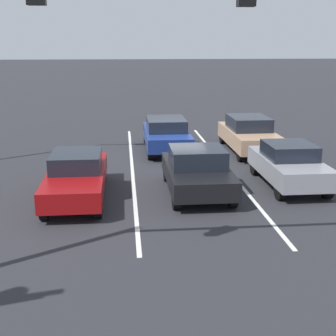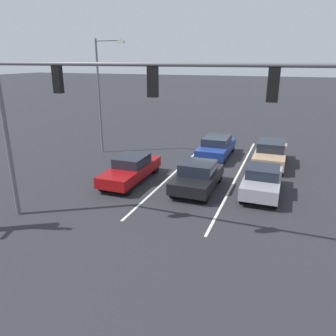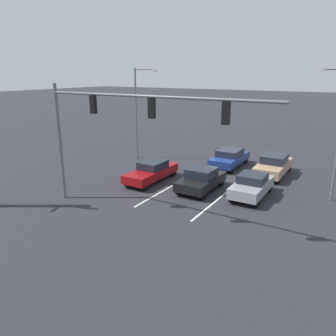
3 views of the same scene
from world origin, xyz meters
The scene contains 10 objects.
ground_plane centered at (0.00, 0.00, 0.00)m, with size 240.00×240.00×0.00m, color #28282D.
lane_stripe_left_divider centered at (-1.83, 1.84, 0.01)m, with size 0.12×15.68×0.01m, color silver.
lane_stripe_center_divider centered at (1.83, 1.84, 0.01)m, with size 0.12×15.68×0.01m, color silver.
car_gray_leftlane_front centered at (-3.42, 4.57, 0.75)m, with size 1.76×4.04×1.46m.
car_black_midlane_front centered at (-0.20, 5.08, 0.75)m, with size 1.93×4.09×1.49m.
car_maroon_rightlane_front centered at (3.62, 5.20, 0.72)m, with size 1.72×4.74×1.42m.
car_navy_midlane_second centered at (0.22, -1.21, 0.77)m, with size 1.90×4.61×1.46m.
car_tan_leftlane_second centered at (-3.44, -0.67, 0.78)m, with size 1.88×4.67×1.55m.
traffic_signal_gantry centered at (2.19, 10.66, 5.18)m, with size 12.82×0.37×6.89m.
street_lamp_right_shoulder centered at (8.10, 0.48, 4.57)m, with size 2.20×0.24×7.84m.
Camera 3 is at (-8.83, 23.61, 7.46)m, focal length 35.00 mm.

